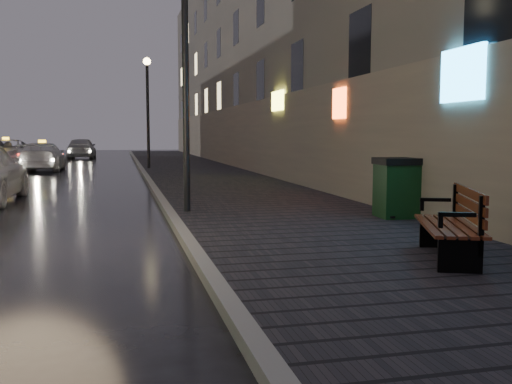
{
  "coord_description": "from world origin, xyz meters",
  "views": [
    {
      "loc": [
        0.46,
        -6.14,
        1.8
      ],
      "look_at": [
        2.63,
        2.93,
        0.85
      ],
      "focal_mm": 40.0,
      "sensor_mm": 36.0,
      "label": 1
    }
  ],
  "objects_px": {
    "lamp_far": "(148,99)",
    "car_far": "(82,148)",
    "taxi_mid": "(43,157)",
    "trash_bin": "(397,187)",
    "bench": "(454,224)",
    "lamp_near": "(185,53)",
    "taxi_far": "(6,152)"
  },
  "relations": [
    {
      "from": "bench",
      "to": "taxi_far",
      "type": "bearing_deg",
      "value": 132.12
    },
    {
      "from": "trash_bin",
      "to": "lamp_near",
      "type": "bearing_deg",
      "value": 158.6
    },
    {
      "from": "taxi_mid",
      "to": "lamp_far",
      "type": "bearing_deg",
      "value": 163.88
    },
    {
      "from": "taxi_mid",
      "to": "taxi_far",
      "type": "bearing_deg",
      "value": -63.9
    },
    {
      "from": "lamp_far",
      "to": "car_far",
      "type": "relative_size",
      "value": 1.16
    },
    {
      "from": "trash_bin",
      "to": "taxi_mid",
      "type": "bearing_deg",
      "value": 118.56
    },
    {
      "from": "lamp_near",
      "to": "bench",
      "type": "distance_m",
      "value": 6.86
    },
    {
      "from": "bench",
      "to": "car_far",
      "type": "bearing_deg",
      "value": 122.53
    },
    {
      "from": "lamp_near",
      "to": "car_far",
      "type": "xyz_separation_m",
      "value": [
        -4.03,
        31.02,
        -2.71
      ]
    },
    {
      "from": "taxi_mid",
      "to": "lamp_near",
      "type": "bearing_deg",
      "value": 106.74
    },
    {
      "from": "trash_bin",
      "to": "lamp_far",
      "type": "bearing_deg",
      "value": 106.11
    },
    {
      "from": "lamp_far",
      "to": "taxi_far",
      "type": "xyz_separation_m",
      "value": [
        -7.71,
        7.11,
        -2.75
      ]
    },
    {
      "from": "lamp_near",
      "to": "trash_bin",
      "type": "distance_m",
      "value": 5.15
    },
    {
      "from": "lamp_near",
      "to": "taxi_mid",
      "type": "bearing_deg",
      "value": 106.08
    },
    {
      "from": "lamp_far",
      "to": "trash_bin",
      "type": "xyz_separation_m",
      "value": [
        3.95,
        -17.84,
        -2.74
      ]
    },
    {
      "from": "bench",
      "to": "taxi_mid",
      "type": "bearing_deg",
      "value": 130.82
    },
    {
      "from": "lamp_near",
      "to": "car_far",
      "type": "relative_size",
      "value": 1.16
    },
    {
      "from": "lamp_near",
      "to": "trash_bin",
      "type": "xyz_separation_m",
      "value": [
        3.95,
        -1.84,
        -2.74
      ]
    },
    {
      "from": "taxi_mid",
      "to": "taxi_far",
      "type": "xyz_separation_m",
      "value": [
        -2.66,
        5.59,
        0.06
      ]
    },
    {
      "from": "bench",
      "to": "car_far",
      "type": "xyz_separation_m",
      "value": [
        -6.91,
        36.54,
        0.15
      ]
    },
    {
      "from": "lamp_far",
      "to": "lamp_near",
      "type": "bearing_deg",
      "value": -90.0
    },
    {
      "from": "bench",
      "to": "trash_bin",
      "type": "height_order",
      "value": "trash_bin"
    },
    {
      "from": "car_far",
      "to": "taxi_far",
      "type": "bearing_deg",
      "value": 66.61
    },
    {
      "from": "trash_bin",
      "to": "taxi_far",
      "type": "bearing_deg",
      "value": 118.67
    },
    {
      "from": "trash_bin",
      "to": "car_far",
      "type": "height_order",
      "value": "car_far"
    },
    {
      "from": "car_far",
      "to": "bench",
      "type": "bearing_deg",
      "value": 102.29
    },
    {
      "from": "taxi_mid",
      "to": "bench",
      "type": "bearing_deg",
      "value": 109.67
    },
    {
      "from": "lamp_near",
      "to": "taxi_far",
      "type": "distance_m",
      "value": 24.52
    },
    {
      "from": "car_far",
      "to": "taxi_mid",
      "type": "bearing_deg",
      "value": 87.24
    },
    {
      "from": "taxi_mid",
      "to": "taxi_far",
      "type": "height_order",
      "value": "taxi_far"
    },
    {
      "from": "lamp_far",
      "to": "trash_bin",
      "type": "distance_m",
      "value": 18.48
    },
    {
      "from": "lamp_near",
      "to": "taxi_mid",
      "type": "height_order",
      "value": "lamp_near"
    }
  ]
}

